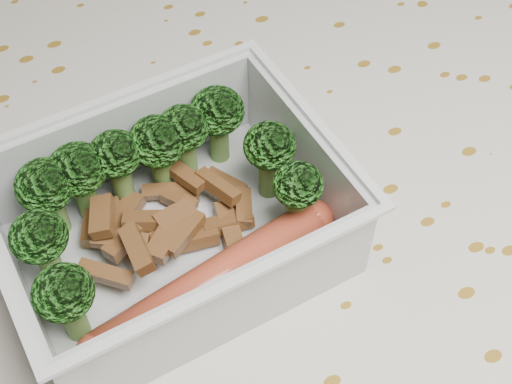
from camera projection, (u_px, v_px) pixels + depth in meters
name	position (u px, v px, depth m)	size (l,w,h in m)	color
dining_table	(260.00, 309.00, 0.46)	(1.40, 0.90, 0.75)	brown
tablecloth	(260.00, 268.00, 0.42)	(1.46, 0.96, 0.19)	beige
lunch_container	(173.00, 227.00, 0.37)	(0.18, 0.14, 0.06)	silver
broccoli_florets	(145.00, 175.00, 0.37)	(0.15, 0.10, 0.05)	#608C3F
meat_pile	(164.00, 222.00, 0.38)	(0.10, 0.07, 0.03)	brown
sausage	(213.00, 283.00, 0.35)	(0.15, 0.05, 0.02)	#AB3F28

